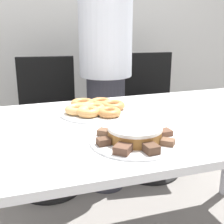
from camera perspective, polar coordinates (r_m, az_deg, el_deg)
The scene contains 23 objects.
wall_back at distance 2.76m, azimuth -9.60°, elevation 19.49°, with size 8.00×0.05×2.60m.
table at distance 1.36m, azimuth 2.10°, elevation -5.14°, with size 1.89×0.88×0.73m.
person_standing at distance 2.04m, azimuth -1.18°, elevation 8.00°, with size 0.34×0.34×1.61m.
office_chair_left at distance 2.20m, azimuth -11.64°, elevation -2.85°, with size 0.50×0.50×0.91m.
office_chair_right at distance 2.40m, azimuth 6.96°, elevation -0.91°, with size 0.50×0.50×0.91m.
plate_cake at distance 1.14m, azimuth 4.17°, elevation -5.31°, with size 0.33×0.33×0.01m.
plate_donuts at distance 1.48m, azimuth -3.20°, elevation 0.00°, with size 0.33×0.33×0.01m.
frosted_cake at distance 1.13m, azimuth 4.20°, elevation -3.83°, with size 0.20×0.20×0.05m.
lamington_0 at distance 1.19m, azimuth 9.44°, elevation -3.72°, with size 0.06×0.05×0.02m.
lamington_1 at distance 1.24m, azimuth 5.98°, elevation -2.68°, with size 0.06×0.06×0.02m.
lamington_2 at distance 1.23m, azimuth 1.69°, elevation -2.62°, with size 0.05×0.06×0.02m.
lamington_3 at distance 1.17m, azimuth -1.44°, elevation -3.71°, with size 0.06×0.06×0.02m.
lamington_4 at distance 1.09m, azimuth -1.57°, elevation -5.42°, with size 0.05×0.04×0.02m.
lamington_5 at distance 1.03m, azimuth 2.01°, elevation -6.75°, with size 0.08×0.08×0.03m.
lamington_6 at distance 1.03m, azimuth 7.19°, elevation -6.67°, with size 0.05×0.05×0.03m.
lamington_7 at distance 1.10m, azimuth 10.18°, elevation -5.43°, with size 0.06×0.06×0.02m.
donut_0 at distance 1.47m, azimuth -3.21°, elevation 0.76°, with size 0.11×0.11×0.03m.
donut_1 at distance 1.40m, azimuth -4.34°, elevation 0.09°, with size 0.11×0.11×0.04m.
donut_2 at distance 1.40m, azimuth -0.50°, elevation -0.03°, with size 0.11×0.11×0.03m.
donut_3 at distance 1.50m, azimuth 0.12°, elevation 1.21°, with size 0.12×0.12×0.04m.
donut_4 at distance 1.56m, azimuth -2.04°, elevation 1.79°, with size 0.11×0.11×0.03m.
donut_5 at distance 1.54m, azimuth -5.42°, elevation 1.58°, with size 0.12×0.12×0.03m.
donut_6 at distance 1.44m, azimuth -6.34°, elevation 0.47°, with size 0.12×0.12×0.03m.
Camera 1 is at (-0.44, -1.18, 1.17)m, focal length 50.00 mm.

